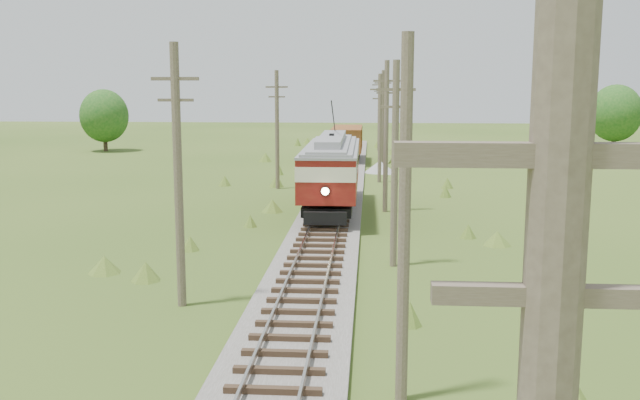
{
  "coord_description": "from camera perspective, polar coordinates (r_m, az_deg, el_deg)",
  "views": [
    {
      "loc": [
        2.29,
        -11.49,
        7.64
      ],
      "look_at": [
        0.0,
        20.68,
        2.36
      ],
      "focal_mm": 40.0,
      "sensor_mm": 36.0,
      "label": 1
    }
  ],
  "objects": [
    {
      "name": "railbed_main",
      "position": [
        46.15,
        1.17,
        0.01
      ],
      "size": [
        3.6,
        96.0,
        0.57
      ],
      "color": "#605B54",
      "rests_on": "ground"
    },
    {
      "name": "streetcar",
      "position": [
        42.19,
        0.93,
        2.72
      ],
      "size": [
        3.21,
        13.47,
        6.14
      ],
      "rotation": [
        0.0,
        0.0,
        0.01
      ],
      "color": "black",
      "rests_on": "ground"
    },
    {
      "name": "gondola",
      "position": [
        69.91,
        2.19,
        4.76
      ],
      "size": [
        2.84,
        8.72,
        2.9
      ],
      "rotation": [
        0.0,
        0.0,
        -0.0
      ],
      "color": "black",
      "rests_on": "ground"
    },
    {
      "name": "gravel_pile",
      "position": [
        61.99,
        4.91,
        2.63
      ],
      "size": [
        2.84,
        3.01,
        1.03
      ],
      "color": "gray",
      "rests_on": "ground"
    },
    {
      "name": "utility_pole_r_1",
      "position": [
        16.83,
        6.76,
        -1.87
      ],
      "size": [
        0.3,
        0.3,
        8.8
      ],
      "color": "brown",
      "rests_on": "ground"
    },
    {
      "name": "utility_pole_r_2",
      "position": [
        29.68,
        6.01,
        3.02
      ],
      "size": [
        1.6,
        0.3,
        8.6
      ],
      "color": "brown",
      "rests_on": "ground"
    },
    {
      "name": "utility_pole_r_3",
      "position": [
        42.61,
        5.31,
        5.2
      ],
      "size": [
        1.6,
        0.3,
        9.0
      ],
      "color": "brown",
      "rests_on": "ground"
    },
    {
      "name": "utility_pole_r_4",
      "position": [
        55.59,
        4.82,
        5.84
      ],
      "size": [
        1.6,
        0.3,
        8.4
      ],
      "color": "brown",
      "rests_on": "ground"
    },
    {
      "name": "utility_pole_r_5",
      "position": [
        68.57,
        5.03,
        6.7
      ],
      "size": [
        1.6,
        0.3,
        8.9
      ],
      "color": "brown",
      "rests_on": "ground"
    },
    {
      "name": "utility_pole_r_6",
      "position": [
        81.56,
        4.74,
        7.04
      ],
      "size": [
        1.6,
        0.3,
        8.7
      ],
      "color": "brown",
      "rests_on": "ground"
    },
    {
      "name": "utility_pole_l_a",
      "position": [
        24.56,
        -11.29,
        2.07
      ],
      "size": [
        1.6,
        0.3,
        9.0
      ],
      "color": "brown",
      "rests_on": "ground"
    },
    {
      "name": "utility_pole_l_b",
      "position": [
        52.04,
        -3.45,
        5.73
      ],
      "size": [
        1.6,
        0.3,
        8.6
      ],
      "color": "brown",
      "rests_on": "ground"
    },
    {
      "name": "tree_mid_a",
      "position": [
        85.14,
        -16.89,
        6.46
      ],
      "size": [
        5.46,
        5.46,
        7.03
      ],
      "color": "#38281C",
      "rests_on": "ground"
    },
    {
      "name": "tree_mid_b",
      "position": [
        88.03,
        22.56,
        6.44
      ],
      "size": [
        5.88,
        5.88,
        7.57
      ],
      "color": "#38281C",
      "rests_on": "ground"
    }
  ]
}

